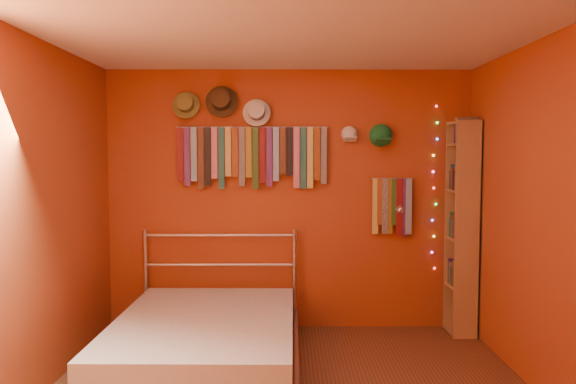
{
  "coord_description": "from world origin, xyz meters",
  "views": [
    {
      "loc": [
        -0.03,
        -3.67,
        1.69
      ],
      "look_at": [
        -0.01,
        0.9,
        1.38
      ],
      "focal_mm": 35.0,
      "sensor_mm": 36.0,
      "label": 1
    }
  ],
  "objects_px": {
    "tie_rack": "(252,154)",
    "bed": "(205,342)",
    "bookshelf": "(466,227)",
    "reading_lamp": "(399,210)"
  },
  "relations": [
    {
      "from": "tie_rack",
      "to": "bed",
      "type": "bearing_deg",
      "value": -106.49
    },
    {
      "from": "bookshelf",
      "to": "bed",
      "type": "distance_m",
      "value": 2.61
    },
    {
      "from": "reading_lamp",
      "to": "bookshelf",
      "type": "relative_size",
      "value": 0.14
    },
    {
      "from": "tie_rack",
      "to": "bed",
      "type": "distance_m",
      "value": 1.83
    },
    {
      "from": "bed",
      "to": "bookshelf",
      "type": "bearing_deg",
      "value": 21.89
    },
    {
      "from": "bookshelf",
      "to": "bed",
      "type": "xyz_separation_m",
      "value": [
        -2.32,
        -0.9,
        -0.79
      ]
    },
    {
      "from": "tie_rack",
      "to": "reading_lamp",
      "type": "relative_size",
      "value": 5.23
    },
    {
      "from": "bed",
      "to": "tie_rack",
      "type": "bearing_deg",
      "value": 74.3
    },
    {
      "from": "reading_lamp",
      "to": "bed",
      "type": "xyz_separation_m",
      "value": [
        -1.69,
        -0.9,
        -0.95
      ]
    },
    {
      "from": "reading_lamp",
      "to": "bed",
      "type": "height_order",
      "value": "reading_lamp"
    }
  ]
}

